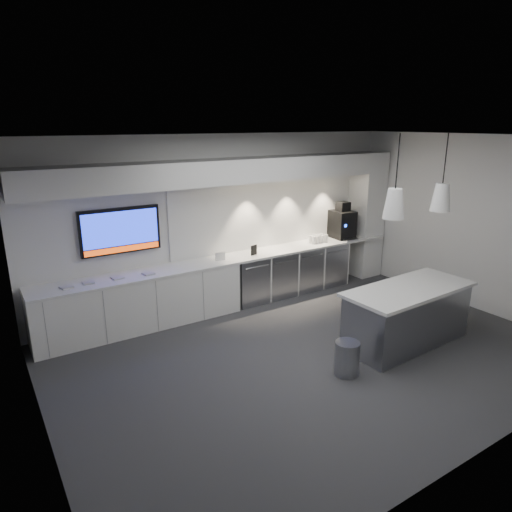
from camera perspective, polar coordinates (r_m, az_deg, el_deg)
floor at (r=6.73m, az=7.06°, el=-11.96°), size 7.00×7.00×0.00m
ceiling at (r=5.93m, az=8.10°, el=14.47°), size 7.00×7.00×0.00m
wall_back at (r=8.17m, az=-3.79°, el=4.48°), size 7.00×0.00×7.00m
wall_front at (r=4.66m, az=27.80°, el=-6.80°), size 7.00×0.00×7.00m
wall_left at (r=4.83m, az=-26.43°, el=-5.82°), size 0.00×7.00×7.00m
wall_right at (r=8.79m, az=25.38°, el=3.77°), size 0.00×7.00×7.00m
back_counter at (r=8.05m, az=-2.58°, el=-0.23°), size 6.80×0.65×0.04m
left_base_cabinets at (r=7.53m, az=-14.19°, el=-5.57°), size 3.30×0.63×0.86m
fridge_unit_a at (r=8.31m, az=-1.05°, el=-2.97°), size 0.60×0.61×0.85m
fridge_unit_b at (r=8.64m, az=2.51°, el=-2.22°), size 0.60×0.61×0.85m
fridge_unit_c at (r=9.00m, az=5.80°, el=-1.52°), size 0.60×0.61×0.85m
fridge_unit_d at (r=9.39m, az=8.82°, el=-0.87°), size 0.60×0.61×0.85m
backsplash at (r=8.78m, az=3.17°, el=5.66°), size 4.60×0.03×1.30m
soffit at (r=7.78m, az=-2.82°, el=10.60°), size 6.90×0.60×0.40m
column at (r=9.91m, az=13.58°, el=5.00°), size 0.55×0.55×2.60m
wall_tv at (r=7.41m, az=-16.58°, el=3.05°), size 1.25×0.07×0.72m
island at (r=7.16m, az=18.35°, el=-7.01°), size 2.10×0.97×0.87m
bin at (r=6.21m, az=11.29°, el=-12.41°), size 0.35×0.35×0.45m
coffee_machine at (r=9.48m, az=10.73°, el=4.06°), size 0.44×0.60×0.74m
sign_black at (r=8.13m, az=-0.27°, el=0.75°), size 0.14×0.05×0.18m
sign_white at (r=7.84m, az=-4.50°, el=-0.04°), size 0.18×0.04×0.14m
cup_cluster at (r=9.05m, az=7.79°, el=2.14°), size 0.38×0.18×0.15m
tray_a at (r=7.08m, az=-22.62°, el=-3.63°), size 0.19×0.19×0.02m
tray_b at (r=7.17m, az=-20.23°, el=-3.12°), size 0.17×0.17×0.02m
tray_c at (r=7.24m, az=-16.94°, el=-2.62°), size 0.18×0.18×0.02m
tray_d at (r=7.32m, az=-13.31°, el=-2.14°), size 0.18×0.18×0.02m
pendant_left at (r=6.31m, az=16.88°, el=6.31°), size 0.28×0.28×1.10m
pendant_right at (r=7.08m, az=22.14°, el=6.84°), size 0.28×0.28×1.10m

